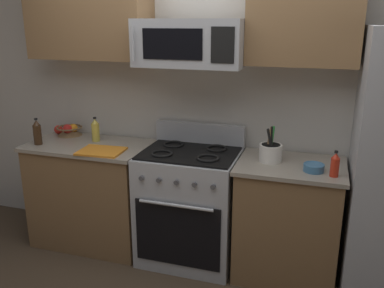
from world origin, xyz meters
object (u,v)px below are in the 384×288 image
object	(u,v)px
utensil_crock	(270,152)
bottle_oil	(95,130)
cutting_board	(101,151)
fruit_basket	(70,130)
bottle_soy	(37,132)
microwave	(191,43)
bottle_hot_sauce	(335,165)
prep_bowl	(314,167)
apple_loose	(59,130)
range_oven	(190,205)

from	to	relation	value
utensil_crock	bottle_oil	world-z (taller)	utensil_crock
cutting_board	bottle_oil	xyz separation A→B (m)	(-0.20, 0.26, 0.09)
fruit_basket	bottle_soy	size ratio (longest dim) A/B	1.01
microwave	bottle_hot_sauce	bearing A→B (deg)	-10.56
bottle_oil	prep_bowl	xyz separation A→B (m)	(1.82, -0.20, -0.07)
apple_loose	bottle_hot_sauce	xyz separation A→B (m)	(2.40, -0.37, 0.04)
microwave	prep_bowl	size ratio (longest dim) A/B	5.53
apple_loose	cutting_board	bearing A→B (deg)	-29.66
utensil_crock	cutting_board	distance (m)	1.32
range_oven	utensil_crock	size ratio (longest dim) A/B	4.04
bottle_oil	bottle_soy	world-z (taller)	bottle_soy
bottle_hot_sauce	range_oven	bearing A→B (deg)	170.83
cutting_board	bottle_soy	distance (m)	0.62
microwave	fruit_basket	size ratio (longest dim) A/B	3.50
utensil_crock	bottle_hot_sauce	distance (m)	0.48
bottle_hot_sauce	microwave	bearing A→B (deg)	169.44
bottle_hot_sauce	prep_bowl	world-z (taller)	bottle_hot_sauce
range_oven	bottle_hot_sauce	xyz separation A→B (m)	(1.07, -0.17, 0.52)
apple_loose	bottle_oil	size ratio (longest dim) A/B	0.38
cutting_board	bottle_hot_sauce	distance (m)	1.75
microwave	bottle_oil	distance (m)	1.16
microwave	bottle_oil	world-z (taller)	microwave
bottle_hot_sauce	cutting_board	bearing A→B (deg)	-179.96
range_oven	microwave	distance (m)	1.28
cutting_board	bottle_soy	world-z (taller)	bottle_soy
bottle_oil	bottle_hot_sauce	size ratio (longest dim) A/B	1.18
prep_bowl	bottle_oil	bearing A→B (deg)	173.59
bottle_oil	bottle_hot_sauce	distance (m)	1.97
microwave	bottle_oil	size ratio (longest dim) A/B	3.77
range_oven	bottle_oil	distance (m)	1.03
microwave	prep_bowl	xyz separation A→B (m)	(0.94, -0.14, -0.81)
microwave	cutting_board	world-z (taller)	microwave
apple_loose	bottle_oil	world-z (taller)	bottle_oil
utensil_crock	bottle_oil	distance (m)	1.50
cutting_board	utensil_crock	bearing A→B (deg)	8.04
bottle_hot_sauce	apple_loose	bearing A→B (deg)	171.30
utensil_crock	bottle_hot_sauce	xyz separation A→B (m)	(0.45, -0.18, 0.01)
cutting_board	bottle_oil	size ratio (longest dim) A/B	1.63
range_oven	bottle_soy	world-z (taller)	bottle_soy
bottle_oil	microwave	bearing A→B (deg)	-4.18
range_oven	prep_bowl	bearing A→B (deg)	-6.88
microwave	bottle_hot_sauce	size ratio (longest dim) A/B	4.44
utensil_crock	apple_loose	xyz separation A→B (m)	(-1.95, 0.18, -0.03)
cutting_board	bottle_oil	world-z (taller)	bottle_oil
apple_loose	range_oven	bearing A→B (deg)	-8.31
bottle_hot_sauce	prep_bowl	xyz separation A→B (m)	(-0.13, 0.06, -0.05)
utensil_crock	prep_bowl	bearing A→B (deg)	-21.38
microwave	fruit_basket	bearing A→B (deg)	172.63
fruit_basket	bottle_oil	xyz separation A→B (m)	(0.32, -0.09, 0.05)
fruit_basket	cutting_board	world-z (taller)	fruit_basket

